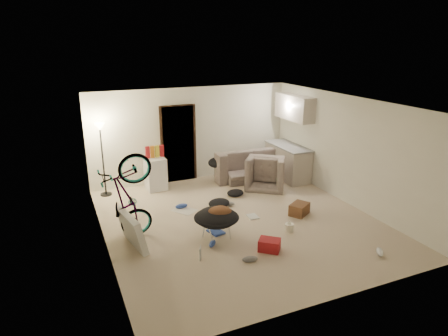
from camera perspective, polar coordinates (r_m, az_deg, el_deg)
name	(u,v)px	position (r m, az deg, el deg)	size (l,w,h in m)	color
floor	(239,221)	(8.60, 2.18, -7.58)	(5.50, 6.00, 0.02)	beige
ceiling	(241,103)	(7.84, 2.40, 9.26)	(5.50, 6.00, 0.02)	white
wall_back	(192,134)	(10.82, -4.63, 4.87)	(5.50, 0.02, 2.50)	white
wall_front	(334,225)	(5.76, 15.46, -7.90)	(5.50, 0.02, 2.50)	white
wall_left	(100,184)	(7.42, -17.32, -2.13)	(0.02, 6.00, 2.50)	white
wall_right	(348,150)	(9.61, 17.31, 2.41)	(0.02, 6.00, 2.50)	white
doorway	(178,144)	(10.72, -6.56, 3.42)	(0.85, 0.10, 2.04)	black
door_trim	(179,144)	(10.70, -6.51, 3.39)	(0.97, 0.04, 2.10)	black
floor_lamp	(101,144)	(9.97, -17.13, 3.31)	(0.28, 0.28, 1.81)	black
kitchen_counter	(287,162)	(11.18, 9.06, 0.83)	(0.60, 1.50, 0.88)	beige
counter_top	(288,146)	(11.05, 9.17, 3.11)	(0.64, 1.54, 0.04)	gray
kitchen_uppers	(294,108)	(10.90, 10.03, 8.51)	(0.38, 1.40, 0.65)	beige
sofa	(249,166)	(11.14, 3.66, 0.25)	(2.12, 0.83, 0.62)	#343B34
armchair	(266,174)	(10.51, 6.08, -0.87)	(0.97, 0.85, 0.63)	#343B34
bicycle	(128,217)	(7.84, -13.50, -6.89)	(0.62, 1.78, 0.94)	black
book_asset	(200,261)	(7.15, -3.46, -13.13)	(0.17, 0.24, 0.02)	#A5181D
mini_fridge	(156,174)	(10.32, -9.75, -0.82)	(0.49, 0.49, 0.83)	white
snack_box_0	(148,152)	(10.11, -10.86, 2.20)	(0.10, 0.07, 0.30)	#A5181D
snack_box_1	(152,152)	(10.14, -10.20, 2.28)	(0.10, 0.07, 0.30)	#BF6C17
snack_box_2	(157,151)	(10.17, -9.54, 2.36)	(0.10, 0.07, 0.30)	gold
snack_box_3	(162,151)	(10.19, -8.89, 2.43)	(0.10, 0.07, 0.30)	#A5181D
saucer_chair	(217,221)	(7.72, -1.08, -7.61)	(0.87, 0.87, 0.62)	silver
hoodie	(219,212)	(7.63, -0.65, -6.34)	(0.48, 0.40, 0.22)	brown
sofa_drape	(218,162)	(10.68, -0.87, 0.81)	(0.56, 0.46, 0.28)	black
tv_box	(132,230)	(7.66, -13.06, -8.60)	(0.12, 1.00, 0.66)	silver
drink_case_a	(299,209)	(8.97, 10.70, -5.79)	(0.44, 0.32, 0.25)	brown
drink_case_b	(269,245)	(7.47, 6.50, -10.87)	(0.38, 0.28, 0.22)	#A5181D
juicer	(289,227)	(8.18, 9.29, -8.34)	(0.17, 0.17, 0.25)	white
newspaper	(184,210)	(9.11, -5.68, -6.03)	(0.39, 0.51, 0.01)	silver
book_blue	(216,232)	(8.09, -1.17, -9.09)	(0.24, 0.33, 0.03)	#3251B8
book_white	(253,217)	(8.76, 4.12, -6.94)	(0.21, 0.27, 0.03)	silver
shoe_0	(181,206)	(9.21, -6.11, -5.42)	(0.29, 0.12, 0.11)	#3251B8
shoe_1	(229,204)	(9.28, 0.66, -5.13)	(0.28, 0.12, 0.10)	slate
shoe_2	(212,244)	(7.60, -1.68, -10.73)	(0.26, 0.10, 0.09)	#3251B8
shoe_3	(250,259)	(7.12, 3.73, -12.86)	(0.28, 0.11, 0.10)	slate
shoe_4	(380,252)	(7.84, 21.36, -11.09)	(0.29, 0.12, 0.11)	white
clothes_lump_a	(219,203)	(9.24, -0.71, -5.03)	(0.52, 0.45, 0.17)	black
clothes_lump_b	(235,193)	(9.88, 1.63, -3.58)	(0.45, 0.39, 0.14)	black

